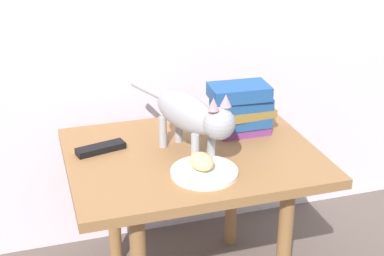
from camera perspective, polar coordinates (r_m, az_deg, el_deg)
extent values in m
cube|color=olive|center=(1.74, 0.00, -2.86)|extent=(0.75, 0.59, 0.03)
cylinder|color=olive|center=(1.77, 9.12, -12.54)|extent=(0.04, 0.04, 0.49)
cylinder|color=olive|center=(2.01, -7.90, -7.58)|extent=(0.04, 0.04, 0.49)
cylinder|color=olive|center=(2.11, 4.00, -5.81)|extent=(0.04, 0.04, 0.49)
cylinder|color=silver|center=(1.60, 1.23, -4.45)|extent=(0.19, 0.19, 0.01)
ellipsoid|color=#E0BC7A|center=(1.59, 0.96, -3.37)|extent=(0.08, 0.10, 0.05)
cylinder|color=#99999E|center=(1.66, 1.95, -1.66)|extent=(0.02, 0.02, 0.10)
cylinder|color=#99999E|center=(1.63, 0.33, -2.22)|extent=(0.02, 0.02, 0.10)
cylinder|color=#99999E|center=(1.78, -1.35, 0.11)|extent=(0.02, 0.02, 0.10)
cylinder|color=#99999E|center=(1.75, -2.93, -0.38)|extent=(0.02, 0.02, 0.10)
ellipsoid|color=#99999E|center=(1.67, -0.66, 1.63)|extent=(0.18, 0.27, 0.11)
sphere|color=#99999E|center=(1.56, 2.74, 0.45)|extent=(0.09, 0.09, 0.09)
cone|color=tan|center=(1.55, 3.41, 2.77)|extent=(0.03, 0.03, 0.03)
cone|color=tan|center=(1.52, 2.16, 2.40)|extent=(0.03, 0.03, 0.03)
cylinder|color=#99999E|center=(1.82, -4.53, 3.82)|extent=(0.08, 0.16, 0.02)
cube|color=#72337A|center=(1.86, 4.94, 0.00)|extent=(0.17, 0.11, 0.03)
cube|color=#1E4C8C|center=(1.85, 4.93, 0.79)|extent=(0.17, 0.11, 0.03)
cube|color=olive|center=(1.84, 5.10, 1.63)|extent=(0.20, 0.13, 0.03)
cube|color=#1E4C8C|center=(1.83, 4.96, 2.56)|extent=(0.18, 0.11, 0.04)
cube|color=#1E4C8C|center=(1.81, 4.74, 3.65)|extent=(0.19, 0.12, 0.04)
cube|color=black|center=(1.75, -9.12, -2.03)|extent=(0.16, 0.08, 0.02)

